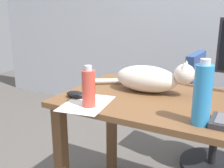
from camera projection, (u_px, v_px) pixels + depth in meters
desk at (185, 123)px, 1.41m from camera, size 1.32×0.71×0.75m
office_chair at (209, 121)px, 2.06m from camera, size 0.48×0.48×0.89m
cat at (150, 78)px, 1.52m from camera, size 0.61×0.19×0.20m
computer_mouse at (76, 94)px, 1.44m from camera, size 0.11×0.06×0.04m
paper_sheet at (87, 103)px, 1.36m from camera, size 0.26×0.33×0.00m
water_bottle at (202, 94)px, 1.08m from camera, size 0.07×0.07×0.27m
spray_bottle at (89, 88)px, 1.29m from camera, size 0.06×0.06×0.20m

